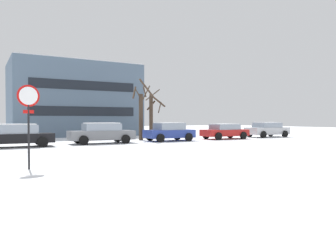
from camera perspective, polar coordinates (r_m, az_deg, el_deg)
ground_plane at (r=14.78m, az=-12.61°, el=-5.58°), size 120.00×120.00×0.00m
road_surface at (r=17.85m, az=-15.73°, el=-4.42°), size 80.00×8.42×0.00m
stop_sign at (r=12.24m, az=-23.28°, el=2.59°), size 0.75×0.14×2.93m
parked_car_black at (r=22.24m, az=-24.95°, el=-1.49°), size 4.33×2.09×1.45m
parked_car_gray at (r=23.68m, az=-11.57°, el=-1.19°), size 4.65×2.12×1.49m
parked_car_blue at (r=25.86m, az=0.21°, el=-0.98°), size 3.93×2.20×1.48m
parked_car_red at (r=28.90m, az=9.90°, el=-0.88°), size 4.20×2.15×1.34m
parked_car_silver at (r=32.90m, az=17.00°, el=-0.58°), size 4.38×2.20×1.44m
tree_far_mid at (r=29.05m, az=-2.85°, el=2.04°), size 1.80×2.10×4.48m
tree_far_right at (r=26.82m, az=-4.74°, el=2.47°), size 1.80×1.81×4.96m
building_far_left at (r=36.50m, az=-16.17°, el=4.39°), size 12.68×8.52×7.59m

